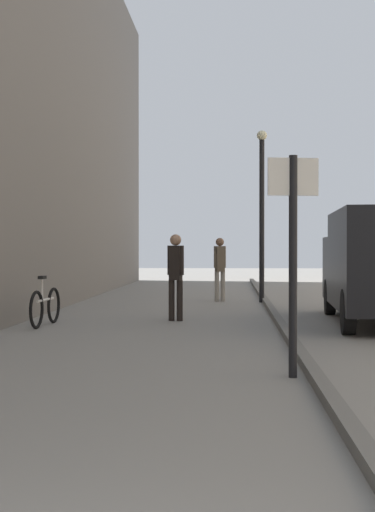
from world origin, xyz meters
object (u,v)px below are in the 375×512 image
object	(u,v)px
pedestrian_mid_block	(176,271)
bicycle_leaning	(45,306)
pedestrian_main_foreground	(220,265)
street_sign_post	(293,246)
lamp_post	(262,204)

from	to	relation	value
pedestrian_mid_block	bicycle_leaning	xyz separation A→B (m)	(-2.45, -1.13, -0.66)
pedestrian_mid_block	bicycle_leaning	size ratio (longest dim) A/B	1.01
pedestrian_main_foreground	street_sign_post	distance (m)	12.04
street_sign_post	pedestrian_main_foreground	bearing A→B (deg)	-94.71
pedestrian_main_foreground	street_sign_post	size ratio (longest dim) A/B	0.69
lamp_post	street_sign_post	bearing A→B (deg)	-90.70
pedestrian_main_foreground	bicycle_leaning	xyz separation A→B (m)	(-3.29, -6.63, -0.65)
street_sign_post	bicycle_leaning	bearing A→B (deg)	-60.75
pedestrian_main_foreground	pedestrian_mid_block	bearing A→B (deg)	-120.62
pedestrian_main_foreground	bicycle_leaning	world-z (taller)	pedestrian_main_foreground
pedestrian_mid_block	bicycle_leaning	world-z (taller)	pedestrian_mid_block
street_sign_post	bicycle_leaning	distance (m)	6.97
pedestrian_main_foreground	lamp_post	world-z (taller)	lamp_post
pedestrian_main_foreground	street_sign_post	bearing A→B (deg)	-107.07
pedestrian_main_foreground	bicycle_leaning	bearing A→B (deg)	-138.32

